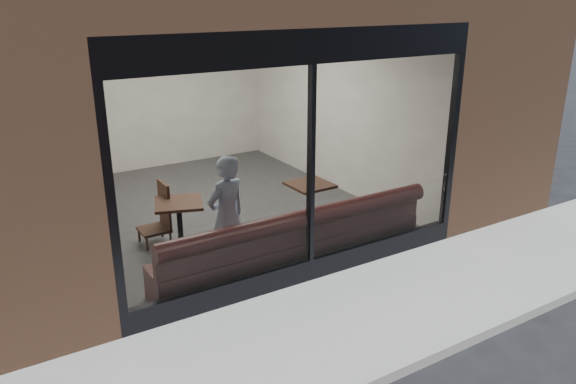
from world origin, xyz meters
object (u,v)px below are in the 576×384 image
person (227,217)px  cafe_table_right (310,185)px  banquette (293,253)px  cafe_chair_left (154,230)px  cafe_table_left (178,203)px

person → cafe_table_right: person is taller
banquette → cafe_table_right: 1.48m
banquette → person: 1.07m
person → cafe_chair_left: bearing=-86.0°
cafe_table_left → cafe_chair_left: cafe_table_left is taller
person → cafe_chair_left: person is taller
cafe_table_right → cafe_chair_left: cafe_table_right is taller
person → cafe_table_left: 1.07m
person → cafe_table_left: (-0.27, 1.03, -0.09)m
cafe_table_right → cafe_chair_left: (-2.31, 0.72, -0.50)m
banquette → person: (-0.84, 0.30, 0.60)m
banquette → person: person is taller
person → cafe_chair_left: 1.64m
person → cafe_table_left: size_ratio=2.50×
banquette → cafe_table_left: cafe_table_left is taller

